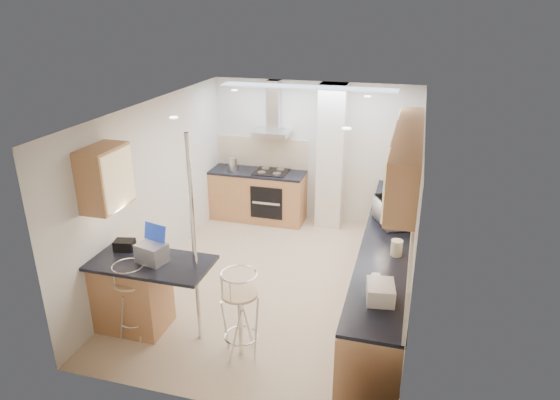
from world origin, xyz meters
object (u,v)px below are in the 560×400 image
(microwave, at_px, (394,212))
(bar_stool_near, at_px, (132,300))
(bread_bin, at_px, (380,292))
(laptop, at_px, (152,253))
(bar_stool_end, at_px, (240,314))

(microwave, bearing_deg, bar_stool_near, 101.45)
(microwave, bearing_deg, bread_bin, 155.32)
(laptop, bearing_deg, bread_bin, 12.95)
(bar_stool_end, relative_size, bread_bin, 3.05)
(laptop, bearing_deg, bar_stool_end, 6.96)
(microwave, distance_m, bar_stool_near, 3.55)
(bar_stool_near, distance_m, bar_stool_end, 1.34)
(microwave, height_order, laptop, microwave)
(bread_bin, bearing_deg, bar_stool_near, 173.79)
(microwave, xyz_separation_m, laptop, (-2.60, -1.89, -0.04))
(microwave, xyz_separation_m, bread_bin, (-0.01, -1.95, -0.08))
(laptop, bearing_deg, microwave, 50.36)
(bar_stool_near, bearing_deg, laptop, 10.34)
(microwave, relative_size, bar_stool_near, 0.63)
(laptop, height_order, bread_bin, laptop)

